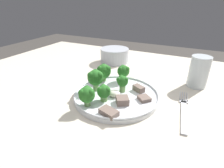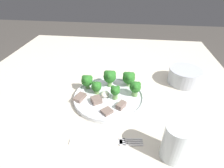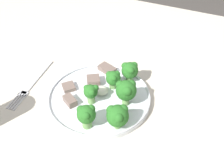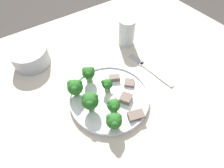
# 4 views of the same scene
# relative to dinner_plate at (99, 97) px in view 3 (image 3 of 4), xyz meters

# --- Properties ---
(table) EXTENTS (1.35, 1.14, 0.78)m
(table) POSITION_rel_dinner_plate_xyz_m (-0.00, -0.04, -0.10)
(table) COLOR beige
(table) RESTS_ON ground_plane
(dinner_plate) EXTENTS (0.26, 0.26, 0.02)m
(dinner_plate) POSITION_rel_dinner_plate_xyz_m (0.00, 0.00, 0.00)
(dinner_plate) COLOR white
(dinner_plate) RESTS_ON table
(fork) EXTENTS (0.04, 0.21, 0.00)m
(fork) POSITION_rel_dinner_plate_xyz_m (0.19, 0.02, -0.01)
(fork) COLOR silver
(fork) RESTS_ON table
(broccoli_floret_near_rim_left) EXTENTS (0.05, 0.05, 0.07)m
(broccoli_floret_near_rim_left) POSITION_rel_dinner_plate_xyz_m (-0.07, -0.01, 0.05)
(broccoli_floret_near_rim_left) COLOR #709E56
(broccoli_floret_near_rim_left) RESTS_ON dinner_plate
(broccoli_floret_center_left) EXTENTS (0.04, 0.04, 0.05)m
(broccoli_floret_center_left) POSITION_rel_dinner_plate_xyz_m (-0.02, -0.05, 0.03)
(broccoli_floret_center_left) COLOR #709E56
(broccoli_floret_center_left) RESTS_ON dinner_plate
(broccoli_floret_back_left) EXTENTS (0.04, 0.04, 0.06)m
(broccoli_floret_back_left) POSITION_rel_dinner_plate_xyz_m (-0.02, 0.10, 0.04)
(broccoli_floret_back_left) COLOR #709E56
(broccoli_floret_back_left) RESTS_ON dinner_plate
(broccoli_floret_front_left) EXTENTS (0.04, 0.03, 0.05)m
(broccoli_floret_front_left) POSITION_rel_dinner_plate_xyz_m (0.01, 0.03, 0.04)
(broccoli_floret_front_left) COLOR #709E56
(broccoli_floret_front_left) RESTS_ON dinner_plate
(broccoli_floret_center_back) EXTENTS (0.05, 0.04, 0.06)m
(broccoli_floret_center_back) POSITION_rel_dinner_plate_xyz_m (-0.05, -0.09, 0.04)
(broccoli_floret_center_back) COLOR #709E56
(broccoli_floret_center_back) RESTS_ON dinner_plate
(broccoli_floret_mid_cluster) EXTENTS (0.05, 0.05, 0.06)m
(broccoli_floret_mid_cluster) POSITION_rel_dinner_plate_xyz_m (-0.08, 0.07, 0.04)
(broccoli_floret_mid_cluster) COLOR #709E56
(broccoli_floret_mid_cluster) RESTS_ON dinner_plate
(meat_slice_front_slice) EXTENTS (0.05, 0.05, 0.02)m
(meat_slice_front_slice) POSITION_rel_dinner_plate_xyz_m (0.04, -0.04, 0.01)
(meat_slice_front_slice) COLOR #756056
(meat_slice_front_slice) RESTS_ON dinner_plate
(meat_slice_middle_slice) EXTENTS (0.04, 0.04, 0.01)m
(meat_slice_middle_slice) POSITION_rel_dinner_plate_xyz_m (0.08, 0.01, 0.01)
(meat_slice_middle_slice) COLOR #756056
(meat_slice_middle_slice) RESTS_ON dinner_plate
(meat_slice_rear_slice) EXTENTS (0.05, 0.04, 0.01)m
(meat_slice_rear_slice) POSITION_rel_dinner_plate_xyz_m (0.03, -0.10, 0.01)
(meat_slice_rear_slice) COLOR #756056
(meat_slice_rear_slice) RESTS_ON dinner_plate
(meat_slice_edge_slice) EXTENTS (0.04, 0.04, 0.02)m
(meat_slice_edge_slice) POSITION_rel_dinner_plate_xyz_m (0.05, 0.05, 0.01)
(meat_slice_edge_slice) COLOR #756056
(meat_slice_edge_slice) RESTS_ON dinner_plate
(sauce_dollop) EXTENTS (0.04, 0.03, 0.02)m
(sauce_dollop) POSITION_rel_dinner_plate_xyz_m (-0.00, -0.01, 0.01)
(sauce_dollop) COLOR silver
(sauce_dollop) RESTS_ON dinner_plate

